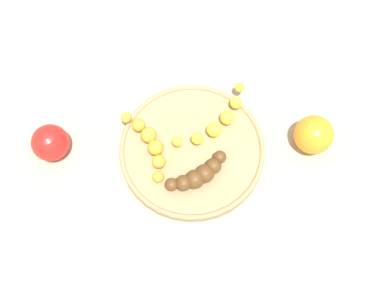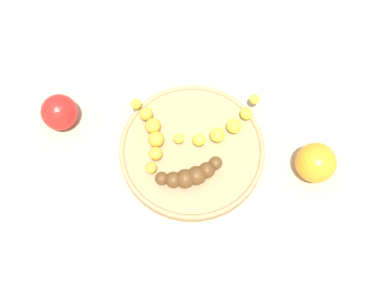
{
  "view_description": "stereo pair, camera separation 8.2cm",
  "coord_description": "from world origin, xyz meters",
  "px_view_note": "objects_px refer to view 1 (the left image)",
  "views": [
    {
      "loc": [
        -0.2,
        0.26,
        0.78
      ],
      "look_at": [
        0.0,
        0.0,
        0.04
      ],
      "focal_mm": 40.15,
      "sensor_mm": 36.0,
      "label": 1
    },
    {
      "loc": [
        -0.26,
        0.21,
        0.78
      ],
      "look_at": [
        0.0,
        0.0,
        0.04
      ],
      "focal_mm": 40.15,
      "sensor_mm": 36.0,
      "label": 2
    }
  ],
  "objects_px": {
    "fruit_bowl": "(192,149)",
    "orange_fruit": "(313,135)",
    "apple_red": "(50,143)",
    "banana_overripe": "(199,175)",
    "banana_spotted": "(149,143)",
    "banana_yellow": "(217,121)"
  },
  "relations": [
    {
      "from": "fruit_bowl",
      "to": "banana_overripe",
      "type": "xyz_separation_m",
      "value": [
        -0.05,
        0.04,
        0.03
      ]
    },
    {
      "from": "banana_overripe",
      "to": "apple_red",
      "type": "distance_m",
      "value": 0.29
    },
    {
      "from": "fruit_bowl",
      "to": "orange_fruit",
      "type": "height_order",
      "value": "orange_fruit"
    },
    {
      "from": "fruit_bowl",
      "to": "banana_overripe",
      "type": "height_order",
      "value": "banana_overripe"
    },
    {
      "from": "banana_overripe",
      "to": "orange_fruit",
      "type": "height_order",
      "value": "orange_fruit"
    },
    {
      "from": "banana_yellow",
      "to": "orange_fruit",
      "type": "xyz_separation_m",
      "value": [
        -0.17,
        -0.09,
        0.0
      ]
    },
    {
      "from": "banana_overripe",
      "to": "apple_red",
      "type": "height_order",
      "value": "apple_red"
    },
    {
      "from": "fruit_bowl",
      "to": "orange_fruit",
      "type": "distance_m",
      "value": 0.24
    },
    {
      "from": "banana_overripe",
      "to": "banana_yellow",
      "type": "xyz_separation_m",
      "value": [
        0.04,
        -0.11,
        -0.0
      ]
    },
    {
      "from": "banana_spotted",
      "to": "apple_red",
      "type": "distance_m",
      "value": 0.19
    },
    {
      "from": "banana_overripe",
      "to": "banana_yellow",
      "type": "distance_m",
      "value": 0.12
    },
    {
      "from": "apple_red",
      "to": "banana_overripe",
      "type": "bearing_deg",
      "value": -155.84
    },
    {
      "from": "banana_spotted",
      "to": "banana_yellow",
      "type": "height_order",
      "value": "banana_spotted"
    },
    {
      "from": "fruit_bowl",
      "to": "banana_spotted",
      "type": "height_order",
      "value": "banana_spotted"
    },
    {
      "from": "apple_red",
      "to": "fruit_bowl",
      "type": "bearing_deg",
      "value": -143.59
    },
    {
      "from": "banana_overripe",
      "to": "banana_yellow",
      "type": "relative_size",
      "value": 0.64
    },
    {
      "from": "orange_fruit",
      "to": "banana_spotted",
      "type": "bearing_deg",
      "value": 39.9
    },
    {
      "from": "apple_red",
      "to": "banana_spotted",
      "type": "bearing_deg",
      "value": -142.59
    },
    {
      "from": "banana_overripe",
      "to": "orange_fruit",
      "type": "xyz_separation_m",
      "value": [
        -0.13,
        -0.2,
        0.0
      ]
    },
    {
      "from": "fruit_bowl",
      "to": "banana_spotted",
      "type": "relative_size",
      "value": 1.9
    },
    {
      "from": "fruit_bowl",
      "to": "banana_overripe",
      "type": "relative_size",
      "value": 2.32
    },
    {
      "from": "banana_yellow",
      "to": "apple_red",
      "type": "distance_m",
      "value": 0.32
    }
  ]
}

